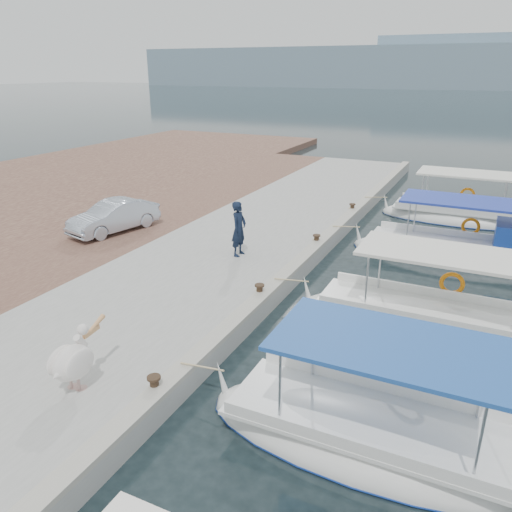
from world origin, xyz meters
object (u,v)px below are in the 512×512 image
Objects in this scene: fishing_caique_e at (456,218)px; pelican at (73,360)px; fishing_caique_c at (432,326)px; parked_car at (114,216)px; fishing_caique_b at (369,439)px; fisherman at (239,229)px; fishing_caique_d at (460,255)px.

fishing_caique_e is 4.22× the size of pelican.
fishing_caique_c reaches higher than parked_car.
fisherman reaches higher than fishing_caique_b.
fishing_caique_d is at bearing -83.91° from fishing_caique_e.
fishing_caique_c is 12.59m from parked_car.
fishing_caique_d is 1.14× the size of fishing_caique_e.
fishing_caique_b is 0.86× the size of fishing_caique_c.
fishing_caique_b is 16.32m from fishing_caique_e.
fisherman is (-6.92, -4.21, 1.27)m from fishing_caique_d.
fishing_caique_e is at bearing 51.07° from parked_car.
fishing_caique_e is 11.53m from fisherman.
parked_car is at bearing 87.83° from fisherman.
fishing_caique_d is 13.25m from parked_car.
fisherman reaches higher than pelican.
fishing_caique_e is at bearing 89.39° from fishing_caique_b.
fishing_caique_c is at bearing 84.37° from fishing_caique_b.
fishing_caique_e is (-0.33, 11.24, 0.00)m from fishing_caique_c.
parked_car is at bearing -162.82° from fishing_caique_d.
fisherman is 5.72m from parked_car.
fishing_caique_c is 11.25m from fishing_caique_e.
fishing_caique_c is (0.50, 5.08, -0.00)m from fishing_caique_b.
fishing_caique_e is at bearing -32.81° from fisherman.
fisherman reaches higher than fishing_caique_e.
fishing_caique_c is 9.05m from pelican.
fishing_caique_d is at bearing 62.89° from pelican.
parked_car is at bearing -142.56° from fishing_caique_e.
fishing_caique_e is 1.84× the size of parked_car.
fishing_caique_c is at bearing -88.33° from fishing_caique_e.
fishing_caique_d is at bearing 86.14° from fishing_caique_b.
fishing_caique_c is 4.63× the size of pelican.
fishing_caique_d is 5.36m from fishing_caique_e.
fishing_caique_d is (0.24, 5.91, 0.06)m from fishing_caique_c.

